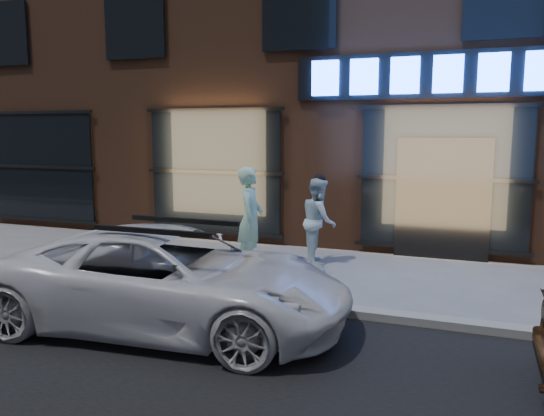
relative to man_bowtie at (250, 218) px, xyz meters
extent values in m
plane|color=slate|center=(3.28, -1.93, -0.94)|extent=(90.00, 90.00, 0.00)
cube|color=gray|center=(3.28, -1.93, -0.88)|extent=(60.00, 0.25, 0.12)
cube|color=#54301E|center=(3.28, 6.07, 4.06)|extent=(30.00, 8.00, 10.00)
cube|color=black|center=(2.88, 2.02, 2.66)|extent=(5.20, 0.06, 0.90)
cube|color=black|center=(3.28, 1.99, 0.26)|extent=(1.80, 0.10, 2.40)
cube|color=#FFBF72|center=(-6.72, 2.05, 0.66)|extent=(3.00, 0.04, 2.60)
cube|color=black|center=(-6.72, 2.01, 0.66)|extent=(3.20, 0.06, 2.80)
cube|color=#FFBF72|center=(-1.72, 2.05, 0.66)|extent=(3.00, 0.04, 2.60)
cube|color=black|center=(-1.72, 2.01, 0.66)|extent=(3.20, 0.06, 2.80)
cube|color=#FFBF72|center=(3.28, 2.05, 0.66)|extent=(3.00, 0.04, 2.60)
cube|color=black|center=(3.28, 2.01, 0.66)|extent=(3.20, 0.06, 2.80)
cube|color=black|center=(-7.72, 2.01, 4.06)|extent=(1.60, 0.06, 1.60)
cube|color=black|center=(-3.72, 2.01, 4.06)|extent=(1.60, 0.06, 1.60)
cube|color=black|center=(0.28, 2.01, 4.06)|extent=(1.60, 0.06, 1.60)
cube|color=#2659FF|center=(0.88, 1.95, 2.66)|extent=(0.55, 0.12, 0.70)
cube|color=#2659FF|center=(1.68, 1.95, 2.66)|extent=(0.55, 0.12, 0.70)
cube|color=#2659FF|center=(2.48, 1.95, 2.66)|extent=(0.55, 0.12, 0.70)
cube|color=#2659FF|center=(3.28, 1.95, 2.66)|extent=(0.55, 0.12, 0.70)
cube|color=#2659FF|center=(4.08, 1.95, 2.66)|extent=(0.55, 0.12, 0.70)
cube|color=#2659FF|center=(4.88, 1.95, 2.66)|extent=(0.55, 0.12, 0.70)
imported|color=#C0FDD3|center=(0.00, 0.00, 0.00)|extent=(0.58, 0.76, 1.88)
imported|color=white|center=(1.08, 0.84, -0.12)|extent=(0.87, 0.97, 1.65)
imported|color=white|center=(0.19, -3.15, -0.29)|extent=(4.82, 2.50, 1.30)
camera|label=1|loc=(3.69, -8.89, 1.60)|focal=35.00mm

